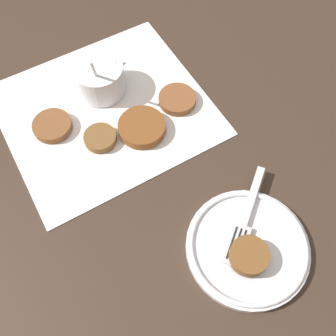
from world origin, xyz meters
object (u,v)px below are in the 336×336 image
at_px(serving_plate, 248,247).
at_px(fork, 243,224).
at_px(sauce_bowl, 100,79).
at_px(fritter_on_plate, 249,256).

xyz_separation_m(serving_plate, fork, (0.01, 0.03, 0.01)).
xyz_separation_m(sauce_bowl, fork, (0.12, -0.34, -0.01)).
distance_m(sauce_bowl, fritter_on_plate, 0.41).
bearing_deg(serving_plate, fritter_on_plate, -120.20).
height_order(sauce_bowl, serving_plate, sauce_bowl).
bearing_deg(sauce_bowl, fritter_on_plate, -74.23).
relative_size(fritter_on_plate, fork, 0.41).
xyz_separation_m(sauce_bowl, fritter_on_plate, (0.11, -0.39, -0.00)).
xyz_separation_m(fritter_on_plate, fork, (0.01, 0.05, -0.01)).
relative_size(sauce_bowl, fork, 0.82).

